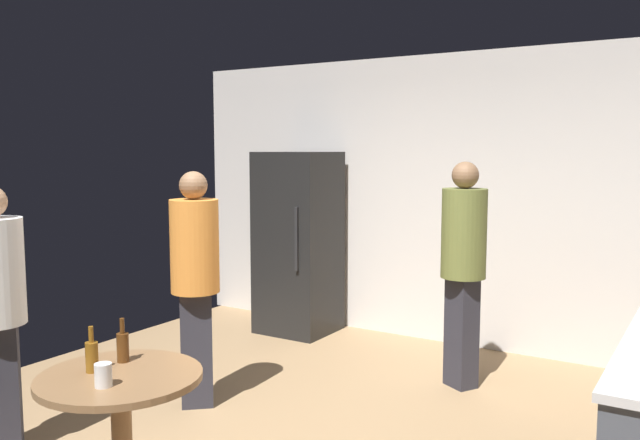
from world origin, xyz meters
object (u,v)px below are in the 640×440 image
at_px(foreground_table, 121,395).
at_px(beer_bottle_brown, 123,346).
at_px(plastic_cup_white, 103,375).
at_px(refrigerator, 298,242).
at_px(beer_bottle_amber, 92,355).
at_px(person_in_olive_shirt, 463,256).
at_px(person_in_orange_shirt, 195,270).

relative_size(foreground_table, beer_bottle_brown, 3.48).
xyz_separation_m(foreground_table, plastic_cup_white, (0.07, -0.15, 0.16)).
xyz_separation_m(refrigerator, beer_bottle_amber, (0.99, -3.31, -0.08)).
bearing_deg(beer_bottle_brown, person_in_olive_shirt, 69.43).
bearing_deg(foreground_table, plastic_cup_white, -66.21).
height_order(foreground_table, person_in_olive_shirt, person_in_olive_shirt).
bearing_deg(beer_bottle_amber, beer_bottle_brown, 87.36).
relative_size(refrigerator, beer_bottle_amber, 7.83).
relative_size(plastic_cup_white, person_in_orange_shirt, 0.07).
distance_m(foreground_table, plastic_cup_white, 0.23).
distance_m(beer_bottle_brown, person_in_olive_shirt, 2.67).
bearing_deg(person_in_olive_shirt, beer_bottle_amber, 10.79).
xyz_separation_m(beer_bottle_brown, person_in_orange_shirt, (-0.54, 1.13, 0.16)).
distance_m(refrigerator, person_in_orange_shirt, 2.04).
xyz_separation_m(refrigerator, plastic_cup_white, (1.20, -3.42, -0.11)).
relative_size(beer_bottle_amber, person_in_olive_shirt, 0.13).
bearing_deg(foreground_table, beer_bottle_brown, 133.55).
distance_m(beer_bottle_brown, person_in_orange_shirt, 1.26).
bearing_deg(beer_bottle_amber, refrigerator, 106.60).
relative_size(beer_bottle_brown, plastic_cup_white, 2.09).
xyz_separation_m(beer_bottle_brown, person_in_olive_shirt, (0.93, 2.49, 0.20)).
relative_size(foreground_table, beer_bottle_amber, 3.48).
bearing_deg(person_in_orange_shirt, foreground_table, -13.80).
bearing_deg(foreground_table, person_in_olive_shirt, 73.02).
relative_size(person_in_orange_shirt, person_in_olive_shirt, 0.97).
bearing_deg(beer_bottle_brown, beer_bottle_amber, -92.64).
distance_m(foreground_table, beer_bottle_amber, 0.24).
height_order(person_in_orange_shirt, person_in_olive_shirt, person_in_olive_shirt).
bearing_deg(person_in_olive_shirt, person_in_orange_shirt, -17.10).
relative_size(refrigerator, plastic_cup_white, 16.36).
bearing_deg(person_in_orange_shirt, person_in_olive_shirt, 91.12).
xyz_separation_m(plastic_cup_white, person_in_orange_shirt, (-0.74, 1.42, 0.19)).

